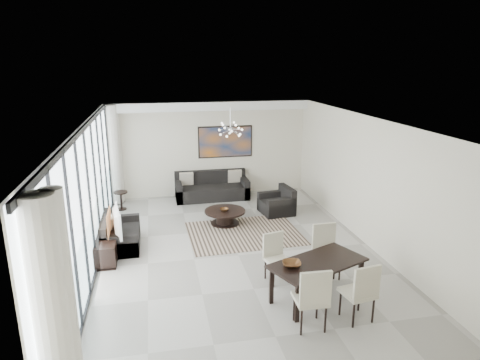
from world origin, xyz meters
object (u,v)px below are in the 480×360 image
object	(u,v)px
coffee_table	(225,216)
sofa_main	(212,189)
television	(114,221)
dining_table	(317,267)
tv_console	(108,245)

from	to	relation	value
coffee_table	sofa_main	world-z (taller)	sofa_main
coffee_table	television	bearing A→B (deg)	-154.54
coffee_table	sofa_main	bearing A→B (deg)	90.80
coffee_table	dining_table	size ratio (longest dim) A/B	0.55
sofa_main	tv_console	bearing A→B (deg)	-128.44
television	dining_table	bearing A→B (deg)	-133.80
sofa_main	dining_table	size ratio (longest dim) A/B	1.16
coffee_table	sofa_main	size ratio (longest dim) A/B	0.48
sofa_main	television	distance (m)	4.34
coffee_table	television	size ratio (longest dim) A/B	1.07
sofa_main	dining_table	distance (m)	6.13
dining_table	sofa_main	bearing A→B (deg)	99.51
tv_console	dining_table	world-z (taller)	dining_table
tv_console	dining_table	xyz separation A→B (m)	(3.77, -2.56, 0.38)
sofa_main	tv_console	size ratio (longest dim) A/B	1.45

